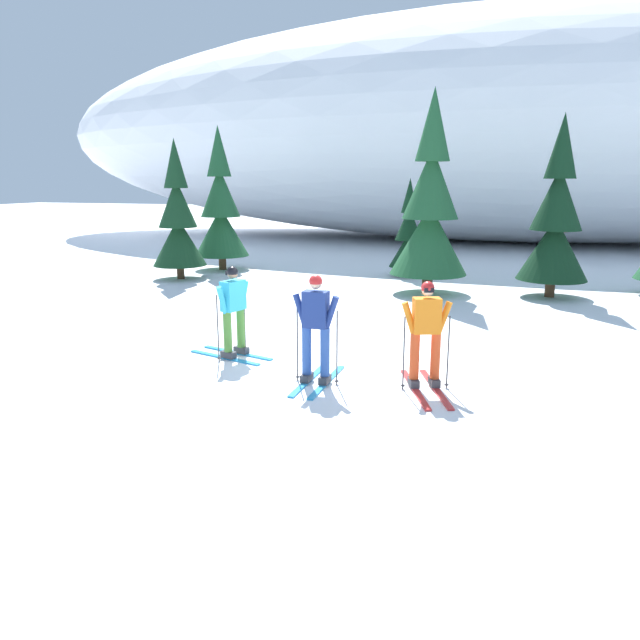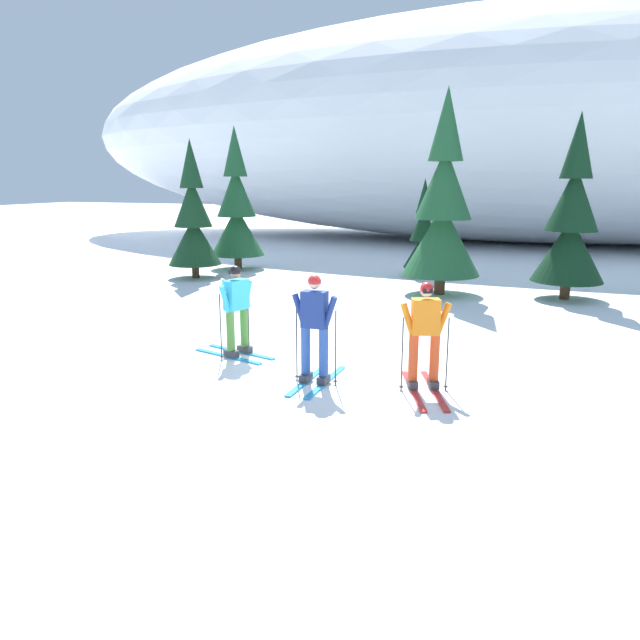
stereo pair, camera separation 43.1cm
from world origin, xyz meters
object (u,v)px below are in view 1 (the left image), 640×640
Objects in this scene: skier_cyan_jacket at (233,310)px; pine_tree_center_right at (430,210)px; pine_tree_center_left at (408,236)px; pine_tree_right at (556,223)px; pine_tree_left at (221,211)px; skier_navy_jacket at (316,328)px; skier_orange_jacket at (426,334)px; pine_tree_far_left at (178,221)px.

pine_tree_center_right is at bearing 70.67° from skier_cyan_jacket.
pine_tree_right is (4.37, -2.45, 0.70)m from pine_tree_center_left.
pine_tree_center_right is at bearing -17.87° from pine_tree_left.
skier_cyan_jacket is 0.30× the size of pine_tree_center_right.
pine_tree_left is 1.02× the size of pine_tree_right.
skier_navy_jacket reaches higher than skier_cyan_jacket.
skier_orange_jacket is 11.14m from pine_tree_center_left.
skier_orange_jacket is at bearing -83.14° from pine_tree_center_right.
pine_tree_far_left is 0.91× the size of pine_tree_right.
skier_cyan_jacket is (-1.88, 0.96, -0.03)m from skier_navy_jacket.
pine_tree_center_left is at bearing 3.53° from pine_tree_left.
skier_orange_jacket is 8.25m from pine_tree_center_right.
skier_navy_jacket is at bearing -57.25° from pine_tree_left.
skier_orange_jacket is at bearing -50.57° from pine_tree_left.
pine_tree_center_left is at bearing 81.32° from skier_cyan_jacket.
skier_cyan_jacket is 0.34× the size of pine_tree_right.
pine_tree_far_left is at bearing 130.75° from skier_navy_jacket.
skier_cyan_jacket is 0.34× the size of pine_tree_left.
skier_cyan_jacket is at bearing -127.10° from pine_tree_right.
skier_navy_jacket is at bearing -88.43° from pine_tree_center_left.
pine_tree_right is at bearing 65.28° from skier_navy_jacket.
pine_tree_right is at bearing 7.63° from pine_tree_center_right.
pine_tree_center_right is 1.15× the size of pine_tree_right.
skier_navy_jacket is (-1.69, -0.31, 0.04)m from skier_orange_jacket.
pine_tree_far_left reaches higher than skier_navy_jacket.
pine_tree_center_right is at bearing -1.33° from pine_tree_far_left.
skier_orange_jacket is 1.72m from skier_navy_jacket.
pine_tree_left is at bearing 162.13° from pine_tree_center_right.
pine_tree_center_right reaches higher than pine_tree_center_left.
skier_navy_jacket is 11.34m from pine_tree_far_left.
skier_navy_jacket is 1.05× the size of skier_cyan_jacket.
pine_tree_far_left reaches higher than skier_orange_jacket.
pine_tree_center_left is 3.23m from pine_tree_center_right.
pine_tree_right reaches higher than skier_navy_jacket.
skier_orange_jacket is at bearing -79.67° from pine_tree_center_left.
pine_tree_right is at bearing 1.30° from pine_tree_far_left.
pine_tree_left is (-6.98, 10.85, 1.18)m from skier_navy_jacket.
pine_tree_left is (-8.67, 10.54, 1.22)m from skier_orange_jacket.
pine_tree_far_left is 0.79× the size of pine_tree_center_right.
pine_tree_far_left is at bearing 125.89° from skier_cyan_jacket.
pine_tree_far_left is (-7.37, 8.56, 0.95)m from skier_navy_jacket.
pine_tree_left is (0.39, 2.29, 0.23)m from pine_tree_far_left.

